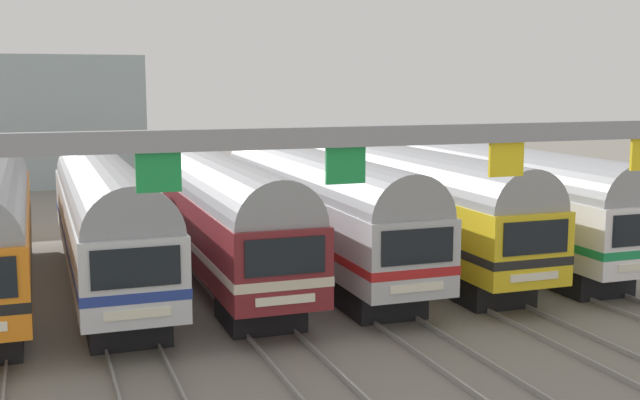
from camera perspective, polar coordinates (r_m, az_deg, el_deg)
The scene contains 8 objects.
ground_plane at distance 31.73m, azimuth -3.77°, elevation -5.17°, with size 160.00×160.00×0.00m, color gray.
track_bed at distance 48.00m, azimuth -9.30°, elevation -0.52°, with size 21.48×70.00×0.15m.
commuter_train_silver at distance 30.17m, azimuth -14.84°, elevation -0.94°, with size 2.88×18.06×5.05m.
commuter_train_maroon at distance 30.73m, azimuth -7.40°, elevation -0.55°, with size 2.88×18.06×5.05m.
commuter_train_stainless at distance 31.80m, azimuth -0.35°, elevation -0.18°, with size 2.88×18.06×5.05m.
commuter_train_yellow at distance 33.31m, azimuth 6.15°, elevation 0.16°, with size 2.88×18.06×5.05m.
commuter_train_white at distance 35.21m, azimuth 12.02°, elevation 0.47°, with size 2.88×18.06×5.05m.
catenary_gantry at distance 18.33m, azimuth 7.63°, elevation 1.74°, with size 25.21×0.44×6.97m.
Camera 1 is at (-8.32, -29.70, 7.45)m, focal length 45.58 mm.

